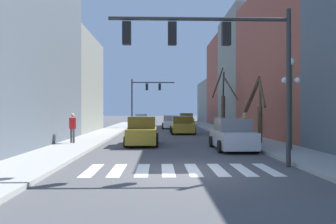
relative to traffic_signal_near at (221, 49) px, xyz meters
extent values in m
plane|color=#4C4C4F|center=(-1.54, -0.72, -4.41)|extent=(240.00, 240.00, 0.00)
cube|color=#9E9E99|center=(-7.21, -0.72, -4.33)|extent=(2.66, 90.00, 0.15)
cube|color=#515B66|center=(-11.54, 9.37, 2.05)|extent=(6.00, 9.98, 12.93)
cube|color=gray|center=(-11.54, 19.57, 0.20)|extent=(6.00, 10.43, 9.21)
cube|color=#934C3D|center=(8.46, 13.15, 1.53)|extent=(6.00, 15.06, 11.88)
cube|color=gray|center=(8.46, 25.70, 2.22)|extent=(6.00, 10.04, 13.25)
cube|color=#934C3D|center=(8.46, 35.69, 1.83)|extent=(6.00, 9.95, 12.48)
cube|color=gray|center=(8.46, 47.07, -0.73)|extent=(6.00, 12.81, 7.35)
cube|color=white|center=(-4.69, -0.46, -4.41)|extent=(0.45, 2.60, 0.01)
cube|color=white|center=(-3.79, -0.46, -4.41)|extent=(0.45, 2.60, 0.01)
cube|color=white|center=(-2.89, -0.46, -4.41)|extent=(0.45, 2.60, 0.01)
cube|color=white|center=(-1.99, -0.46, -4.41)|extent=(0.45, 2.60, 0.01)
cube|color=white|center=(-1.09, -0.46, -4.41)|extent=(0.45, 2.60, 0.01)
cube|color=white|center=(-0.19, -0.46, -4.41)|extent=(0.45, 2.60, 0.01)
cube|color=white|center=(0.71, -0.46, -4.41)|extent=(0.45, 2.60, 0.01)
cube|color=white|center=(1.61, -0.46, -4.41)|extent=(0.45, 2.60, 0.01)
cylinder|color=#2D2D2D|center=(2.56, 0.00, -1.44)|extent=(0.18, 0.18, 5.93)
cylinder|color=#2D2D2D|center=(-0.81, 0.00, 1.12)|extent=(6.72, 0.14, 0.14)
cube|color=black|center=(0.20, 0.00, 0.57)|extent=(0.32, 0.28, 0.84)
cube|color=black|center=(-1.82, 0.00, 0.57)|extent=(0.32, 0.28, 0.84)
cube|color=black|center=(-3.50, 0.00, 0.57)|extent=(0.32, 0.28, 0.84)
cylinder|color=#2D2D2D|center=(-5.63, 28.46, -1.40)|extent=(0.18, 0.18, 6.02)
cylinder|color=#2D2D2D|center=(-2.98, 28.46, 1.21)|extent=(5.29, 0.14, 0.14)
cube|color=black|center=(-3.78, 28.46, 0.66)|extent=(0.32, 0.28, 0.84)
cube|color=black|center=(-2.19, 28.46, 0.66)|extent=(0.32, 0.28, 0.84)
cylinder|color=#1E4C2D|center=(4.31, 4.05, -2.13)|extent=(0.12, 0.12, 4.25)
sphere|color=white|center=(4.31, 4.05, 0.18)|extent=(0.36, 0.36, 0.36)
sphere|color=white|center=(3.99, 4.05, -0.77)|extent=(0.31, 0.31, 0.31)
sphere|color=white|center=(4.63, 4.05, -0.77)|extent=(0.31, 0.31, 0.31)
cube|color=#A38423|center=(-0.14, 18.19, -3.84)|extent=(1.93, 4.79, 0.79)
cube|color=#594813|center=(-0.14, 18.19, -3.12)|extent=(1.77, 2.49, 0.65)
cylinder|color=black|center=(-1.12, 19.68, -4.09)|extent=(0.22, 0.64, 0.64)
cylinder|color=black|center=(0.85, 19.68, -4.09)|extent=(0.22, 0.64, 0.64)
cylinder|color=black|center=(-1.12, 16.71, -4.09)|extent=(0.22, 0.64, 0.64)
cylinder|color=black|center=(0.85, 16.71, -4.09)|extent=(0.22, 0.64, 0.64)
cube|color=white|center=(-0.93, 26.69, -3.85)|extent=(1.73, 4.43, 0.76)
cube|color=gray|center=(-0.93, 26.69, -3.17)|extent=(1.59, 2.30, 0.62)
cylinder|color=black|center=(-1.81, 28.06, -4.09)|extent=(0.22, 0.64, 0.64)
cylinder|color=black|center=(-0.05, 28.06, -4.09)|extent=(0.22, 0.64, 0.64)
cylinder|color=black|center=(-1.81, 25.32, -4.09)|extent=(0.22, 0.64, 0.64)
cylinder|color=black|center=(-0.05, 25.32, -4.09)|extent=(0.22, 0.64, 0.64)
cube|color=#A38423|center=(-3.33, 8.08, -3.80)|extent=(1.73, 4.24, 0.87)
cube|color=#594813|center=(-3.33, 8.08, -3.01)|extent=(1.60, 2.21, 0.71)
cylinder|color=black|center=(-2.45, 6.77, -4.09)|extent=(0.22, 0.64, 0.64)
cylinder|color=black|center=(-4.22, 6.77, -4.09)|extent=(0.22, 0.64, 0.64)
cylinder|color=black|center=(-2.45, 9.40, -4.09)|extent=(0.22, 0.64, 0.64)
cylinder|color=black|center=(-4.22, 9.40, -4.09)|extent=(0.22, 0.64, 0.64)
cube|color=silver|center=(-4.76, 34.65, -3.82)|extent=(1.74, 4.17, 0.83)
cube|color=slate|center=(-4.76, 34.65, -3.06)|extent=(1.60, 2.17, 0.68)
cylinder|color=black|center=(-5.65, 35.95, -4.09)|extent=(0.22, 0.64, 0.64)
cylinder|color=black|center=(-3.87, 35.95, -4.09)|extent=(0.22, 0.64, 0.64)
cylinder|color=black|center=(-5.65, 33.36, -4.09)|extent=(0.22, 0.64, 0.64)
cylinder|color=black|center=(-3.87, 33.36, -4.09)|extent=(0.22, 0.64, 0.64)
cube|color=silver|center=(1.66, 5.45, -3.81)|extent=(1.78, 4.32, 0.85)
cube|color=slate|center=(1.66, 5.45, -3.03)|extent=(1.64, 2.25, 0.70)
cylinder|color=black|center=(0.75, 6.79, -4.09)|extent=(0.22, 0.64, 0.64)
cylinder|color=black|center=(2.57, 6.79, -4.09)|extent=(0.22, 0.64, 0.64)
cylinder|color=black|center=(0.75, 4.11, -4.09)|extent=(0.22, 0.64, 0.64)
cylinder|color=black|center=(2.57, 4.11, -4.09)|extent=(0.22, 0.64, 0.64)
cube|color=#A38423|center=(1.59, 34.68, -3.80)|extent=(1.93, 4.50, 0.87)
cube|color=#594813|center=(1.59, 34.68, -3.01)|extent=(1.77, 2.34, 0.71)
cylinder|color=black|center=(0.61, 36.07, -4.09)|extent=(0.22, 0.64, 0.64)
cylinder|color=black|center=(2.57, 36.07, -4.09)|extent=(0.22, 0.64, 0.64)
cylinder|color=black|center=(0.61, 33.29, -4.09)|extent=(0.22, 0.64, 0.64)
cylinder|color=black|center=(2.57, 33.29, -4.09)|extent=(0.22, 0.64, 0.64)
cylinder|color=#7A705B|center=(3.97, 12.07, -3.83)|extent=(0.13, 0.13, 0.86)
cylinder|color=#7A705B|center=(4.14, 11.82, -3.83)|extent=(0.13, 0.13, 0.86)
cube|color=gold|center=(4.06, 11.95, -3.06)|extent=(0.43, 0.48, 0.68)
sphere|color=beige|center=(4.06, 11.95, -2.56)|extent=(0.24, 0.24, 0.24)
cylinder|color=gold|center=(3.92, 12.15, -3.10)|extent=(0.24, 0.30, 0.66)
cylinder|color=gold|center=(4.19, 11.75, -3.10)|extent=(0.24, 0.30, 0.66)
cylinder|color=#4C4C51|center=(-7.71, 8.19, -3.83)|extent=(0.13, 0.13, 0.86)
cylinder|color=#4C4C51|center=(-7.50, 7.96, -3.83)|extent=(0.13, 0.13, 0.86)
cube|color=red|center=(-7.60, 8.08, -3.06)|extent=(0.46, 0.47, 0.68)
sphere|color=beige|center=(-7.60, 8.08, -2.57)|extent=(0.24, 0.24, 0.24)
cylinder|color=red|center=(-7.77, 8.26, -3.11)|extent=(0.27, 0.28, 0.66)
cylinder|color=red|center=(-7.44, 7.90, -3.11)|extent=(0.27, 0.28, 0.66)
cylinder|color=#473828|center=(3.99, 19.64, -2.57)|extent=(0.38, 0.38, 3.38)
cylinder|color=#473828|center=(3.58, 20.47, 0.46)|extent=(0.91, 1.80, 2.96)
cylinder|color=#473828|center=(4.26, 20.90, 0.18)|extent=(0.60, 2.64, 2.71)
cylinder|color=#473828|center=(4.50, 18.70, -0.14)|extent=(1.04, 2.06, 2.35)
cylinder|color=brown|center=(3.91, 7.78, -3.15)|extent=(0.30, 0.30, 2.21)
cylinder|color=brown|center=(3.72, 8.72, -1.39)|extent=(0.46, 1.99, 2.10)
cylinder|color=brown|center=(3.80, 7.42, -1.50)|extent=(0.35, 0.87, 1.82)
cylinder|color=brown|center=(3.78, 6.98, -1.23)|extent=(0.34, 1.71, 1.81)
cylinder|color=brown|center=(3.59, 8.48, -1.26)|extent=(0.72, 1.52, 2.30)
camera|label=1|loc=(-2.32, -12.13, -2.29)|focal=35.00mm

